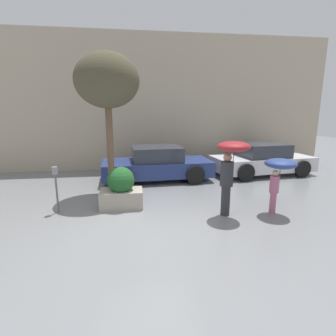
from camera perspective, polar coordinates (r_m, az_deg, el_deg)
name	(u,v)px	position (r m, az deg, el deg)	size (l,w,h in m)	color
ground_plane	(144,227)	(6.33, -5.21, -12.68)	(40.00, 40.00, 0.00)	slate
building_facade	(136,103)	(12.24, -6.97, 13.83)	(18.00, 0.30, 6.00)	#B7A88E
planter_box	(121,189)	(7.45, -10.16, -4.60)	(1.17, 0.76, 1.17)	#9E9384
person_adult	(231,162)	(6.71, 13.48, 1.31)	(0.80, 0.80, 1.95)	#2D2D33
person_child	(279,170)	(7.29, 23.05, -0.31)	(0.79, 0.79, 1.48)	#B76684
parked_car_near	(157,164)	(10.28, -2.43, 0.79)	(4.26, 2.22, 1.32)	navy
parked_car_far	(262,160)	(11.88, 19.70, 1.66)	(4.36, 2.42, 1.32)	silver
street_tree	(107,82)	(8.34, -13.13, 17.80)	(1.92, 1.92, 4.37)	brown
parking_meter	(56,180)	(7.45, -23.26, -2.42)	(0.14, 0.14, 1.25)	#595B60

